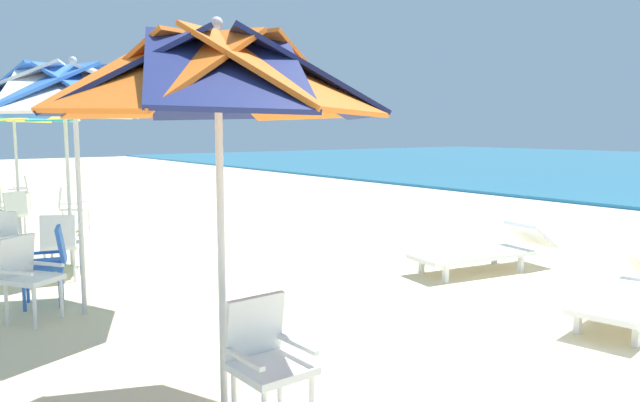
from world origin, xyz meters
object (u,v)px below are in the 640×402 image
(plastic_chair_1, at_px, (49,261))
(plastic_chair_6, at_px, (11,212))
(sun_lounger_1, at_px, (635,292))
(plastic_chair_3, at_px, (61,242))
(beach_umbrella_0, at_px, (218,80))
(plastic_chair_0, at_px, (266,356))
(plastic_chair_5, at_px, (72,205))
(sun_lounger_2, at_px, (484,251))
(plastic_chair_2, at_px, (27,273))
(beach_umbrella_1, at_px, (74,93))
(plastic_chair_8, at_px, (23,190))
(beach_umbrella_2, at_px, (64,100))
(beach_umbrella_3, at_px, (13,108))

(plastic_chair_1, distance_m, plastic_chair_6, 4.50)
(sun_lounger_1, bearing_deg, plastic_chair_3, -140.20)
(beach_umbrella_0, relative_size, plastic_chair_1, 3.04)
(plastic_chair_0, bearing_deg, beach_umbrella_0, -165.18)
(plastic_chair_5, distance_m, sun_lounger_2, 7.65)
(plastic_chair_2, distance_m, plastic_chair_5, 5.64)
(beach_umbrella_1, distance_m, plastic_chair_8, 9.25)
(plastic_chair_0, distance_m, plastic_chair_3, 4.86)
(sun_lounger_1, relative_size, sun_lounger_2, 1.00)
(beach_umbrella_0, xyz_separation_m, sun_lounger_2, (-1.56, 4.76, -1.96))
(beach_umbrella_2, height_order, plastic_chair_6, beach_umbrella_2)
(beach_umbrella_1, xyz_separation_m, beach_umbrella_2, (-2.42, 0.49, 0.04))
(beach_umbrella_0, bearing_deg, beach_umbrella_3, 178.48)
(beach_umbrella_1, bearing_deg, beach_umbrella_0, 3.01)
(plastic_chair_6, distance_m, sun_lounger_2, 7.92)
(plastic_chair_1, height_order, plastic_chair_5, same)
(beach_umbrella_0, relative_size, plastic_chair_0, 3.04)
(plastic_chair_2, xyz_separation_m, plastic_chair_5, (-5.35, 1.77, 0.00))
(beach_umbrella_0, height_order, plastic_chair_2, beach_umbrella_0)
(plastic_chair_2, distance_m, beach_umbrella_2, 3.12)
(sun_lounger_1, bearing_deg, beach_umbrella_0, -98.94)
(beach_umbrella_3, distance_m, plastic_chair_5, 2.01)
(plastic_chair_0, height_order, plastic_chair_1, same)
(beach_umbrella_1, xyz_separation_m, sun_lounger_1, (3.52, 4.46, -2.01))
(plastic_chair_2, bearing_deg, plastic_chair_0, 12.95)
(beach_umbrella_2, relative_size, sun_lounger_2, 1.22)
(beach_umbrella_0, distance_m, plastic_chair_2, 3.47)
(plastic_chair_0, xyz_separation_m, beach_umbrella_3, (-8.76, 0.12, 1.80))
(beach_umbrella_0, relative_size, plastic_chair_2, 3.04)
(plastic_chair_6, bearing_deg, beach_umbrella_2, 7.14)
(beach_umbrella_0, xyz_separation_m, plastic_chair_5, (-8.29, 1.11, -1.74))
(plastic_chair_1, bearing_deg, beach_umbrella_0, 5.95)
(plastic_chair_0, relative_size, plastic_chair_6, 1.00)
(plastic_chair_0, distance_m, sun_lounger_2, 5.06)
(plastic_chair_0, bearing_deg, plastic_chair_5, 173.37)
(plastic_chair_0, xyz_separation_m, beach_umbrella_2, (-5.65, 0.23, 1.83))
(beach_umbrella_2, height_order, plastic_chair_3, beach_umbrella_2)
(plastic_chair_2, height_order, beach_umbrella_3, beach_umbrella_3)
(beach_umbrella_0, relative_size, beach_umbrella_1, 0.99)
(plastic_chair_8, xyz_separation_m, sun_lounger_2, (10.29, 3.86, -0.22))
(beach_umbrella_3, relative_size, sun_lounger_2, 1.21)
(beach_umbrella_3, bearing_deg, plastic_chair_5, 84.27)
(plastic_chair_6, bearing_deg, sun_lounger_2, 36.93)
(beach_umbrella_1, relative_size, sun_lounger_2, 1.19)
(plastic_chair_5, relative_size, sun_lounger_1, 0.39)
(sun_lounger_2, bearing_deg, plastic_chair_1, -109.83)
(plastic_chair_2, relative_size, plastic_chair_5, 1.00)
(plastic_chair_8, bearing_deg, beach_umbrella_0, -4.38)
(beach_umbrella_3, bearing_deg, plastic_chair_3, -2.97)
(plastic_chair_1, height_order, beach_umbrella_2, beach_umbrella_2)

